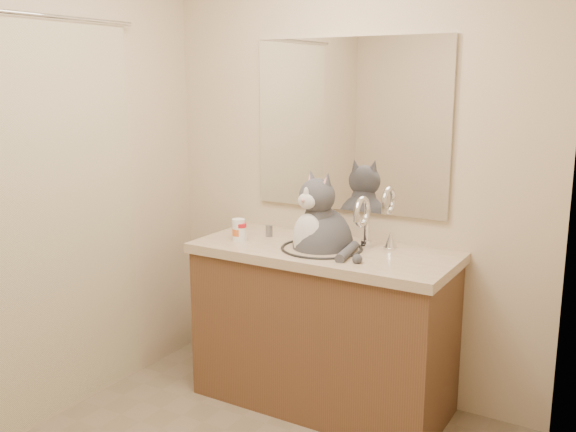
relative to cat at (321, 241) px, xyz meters
The scene contains 8 objects.
room 1.02m from the cat, 89.10° to the right, with size 2.22×2.52×2.42m.
vanity 0.44m from the cat, 16.70° to the right, with size 1.34×0.59×1.12m.
mirror 0.62m from the cat, 86.71° to the left, with size 1.10×0.02×0.90m, color white.
shower_curtain 1.36m from the cat, 139.97° to the right, with size 0.02×1.30×1.93m.
cat is the anchor object (origin of this frame).
pill_bottle_redcap 0.44m from the cat, 166.69° to the right, with size 0.07×0.07×0.10m.
pill_bottle_orange 0.45m from the cat, 167.20° to the right, with size 0.09×0.09×0.12m.
grey_canister 0.36m from the cat, behind, with size 0.04×0.04×0.06m.
Camera 1 is at (1.46, -1.83, 1.69)m, focal length 40.00 mm.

